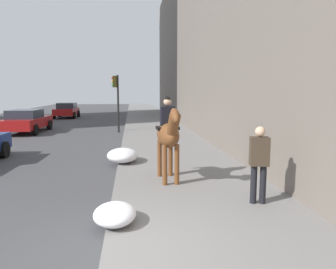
# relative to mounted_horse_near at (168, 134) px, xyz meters

# --- Properties ---
(sidewalk_slab) EXTENTS (120.00, 4.17, 0.12)m
(sidewalk_slab) POSITION_rel_mounted_horse_near_xyz_m (-3.96, -0.62, -1.37)
(sidewalk_slab) COLOR slate
(sidewalk_slab) RESTS_ON ground
(mounted_horse_near) EXTENTS (2.15, 0.66, 2.33)m
(mounted_horse_near) POSITION_rel_mounted_horse_near_xyz_m (0.00, 0.00, 0.00)
(mounted_horse_near) COLOR brown
(mounted_horse_near) RESTS_ON sidewalk_slab
(pedestrian_greeting) EXTENTS (0.33, 0.44, 1.70)m
(pedestrian_greeting) POSITION_rel_mounted_horse_near_xyz_m (-1.99, -1.75, -0.33)
(pedestrian_greeting) COLOR black
(pedestrian_greeting) RESTS_ON sidewalk_slab
(car_near_lane) EXTENTS (4.65, 2.24, 1.44)m
(car_near_lane) POSITION_rel_mounted_horse_near_xyz_m (12.19, 7.46, -0.68)
(car_near_lane) COLOR maroon
(car_near_lane) RESTS_ON ground
(car_far_lane) EXTENTS (3.84, 2.06, 1.44)m
(car_far_lane) POSITION_rel_mounted_horse_near_xyz_m (23.36, 7.20, -0.67)
(car_far_lane) COLOR maroon
(car_far_lane) RESTS_ON ground
(traffic_light_near_curb) EXTENTS (0.20, 0.44, 3.54)m
(traffic_light_near_curb) POSITION_rel_mounted_horse_near_xyz_m (11.66, 1.90, 0.96)
(traffic_light_near_curb) COLOR black
(traffic_light_near_curb) RESTS_ON ground
(snow_pile_near) EXTENTS (1.03, 0.79, 0.36)m
(snow_pile_near) POSITION_rel_mounted_horse_near_xyz_m (-2.74, 1.32, -1.13)
(snow_pile_near) COLOR white
(snow_pile_near) RESTS_ON sidewalk_slab
(snow_pile_far) EXTENTS (1.38, 1.06, 0.48)m
(snow_pile_far) POSITION_rel_mounted_horse_near_xyz_m (2.53, 1.32, -1.07)
(snow_pile_far) COLOR white
(snow_pile_far) RESTS_ON sidewalk_slab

